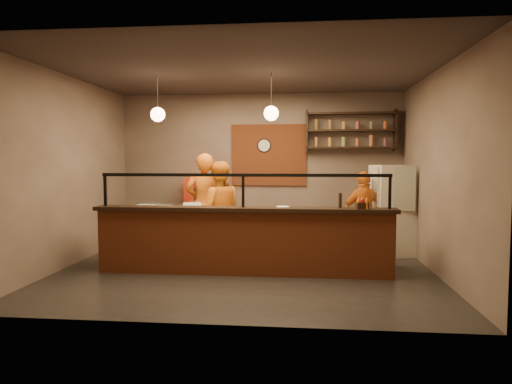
# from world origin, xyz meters

# --- Properties ---
(floor) EXTENTS (6.00, 6.00, 0.00)m
(floor) POSITION_xyz_m (0.00, 0.00, 0.00)
(floor) COLOR black
(floor) RESTS_ON ground
(ceiling) EXTENTS (6.00, 6.00, 0.00)m
(ceiling) POSITION_xyz_m (0.00, 0.00, 3.20)
(ceiling) COLOR #382F2B
(ceiling) RESTS_ON wall_back
(wall_back) EXTENTS (6.00, 0.00, 6.00)m
(wall_back) POSITION_xyz_m (0.00, 2.50, 1.60)
(wall_back) COLOR #786458
(wall_back) RESTS_ON floor
(wall_left) EXTENTS (0.00, 5.00, 5.00)m
(wall_left) POSITION_xyz_m (-3.00, 0.00, 1.60)
(wall_left) COLOR #786458
(wall_left) RESTS_ON floor
(wall_right) EXTENTS (0.00, 5.00, 5.00)m
(wall_right) POSITION_xyz_m (3.00, 0.00, 1.60)
(wall_right) COLOR #786458
(wall_right) RESTS_ON floor
(wall_front) EXTENTS (6.00, 0.00, 6.00)m
(wall_front) POSITION_xyz_m (0.00, -2.50, 1.60)
(wall_front) COLOR #786458
(wall_front) RESTS_ON floor
(brick_patch) EXTENTS (1.60, 0.04, 1.30)m
(brick_patch) POSITION_xyz_m (0.20, 2.47, 1.90)
(brick_patch) COLOR #974221
(brick_patch) RESTS_ON wall_back
(service_counter) EXTENTS (4.60, 0.25, 1.00)m
(service_counter) POSITION_xyz_m (0.00, -0.30, 0.50)
(service_counter) COLOR #974221
(service_counter) RESTS_ON floor
(counter_ledge) EXTENTS (4.70, 0.37, 0.06)m
(counter_ledge) POSITION_xyz_m (0.00, -0.30, 1.03)
(counter_ledge) COLOR black
(counter_ledge) RESTS_ON service_counter
(worktop_cabinet) EXTENTS (4.60, 0.75, 0.85)m
(worktop_cabinet) POSITION_xyz_m (0.00, 0.20, 0.42)
(worktop_cabinet) COLOR gray
(worktop_cabinet) RESTS_ON floor
(worktop) EXTENTS (4.60, 0.75, 0.05)m
(worktop) POSITION_xyz_m (0.00, 0.20, 0.88)
(worktop) COLOR beige
(worktop) RESTS_ON worktop_cabinet
(sneeze_guard) EXTENTS (4.50, 0.05, 0.52)m
(sneeze_guard) POSITION_xyz_m (0.00, -0.30, 1.37)
(sneeze_guard) COLOR white
(sneeze_guard) RESTS_ON counter_ledge
(wall_shelving) EXTENTS (1.84, 0.28, 0.85)m
(wall_shelving) POSITION_xyz_m (1.90, 2.32, 2.40)
(wall_shelving) COLOR black
(wall_shelving) RESTS_ON wall_back
(wall_clock) EXTENTS (0.30, 0.04, 0.30)m
(wall_clock) POSITION_xyz_m (0.10, 2.46, 2.10)
(wall_clock) COLOR black
(wall_clock) RESTS_ON wall_back
(pendant_left) EXTENTS (0.24, 0.24, 0.77)m
(pendant_left) POSITION_xyz_m (-1.50, 0.20, 2.55)
(pendant_left) COLOR black
(pendant_left) RESTS_ON ceiling
(pendant_right) EXTENTS (0.24, 0.24, 0.77)m
(pendant_right) POSITION_xyz_m (0.40, 0.20, 2.55)
(pendant_right) COLOR black
(pendant_right) RESTS_ON ceiling
(cook_left) EXTENTS (0.79, 0.62, 1.92)m
(cook_left) POSITION_xyz_m (-0.94, 1.20, 0.96)
(cook_left) COLOR orange
(cook_left) RESTS_ON floor
(cook_mid) EXTENTS (0.96, 0.81, 1.77)m
(cook_mid) POSITION_xyz_m (-0.62, 0.94, 0.88)
(cook_mid) COLOR orange
(cook_mid) RESTS_ON floor
(cook_right) EXTENTS (1.01, 0.67, 1.59)m
(cook_right) POSITION_xyz_m (2.05, 1.20, 0.79)
(cook_right) COLOR #CA5F13
(cook_right) RESTS_ON floor
(fridge) EXTENTS (0.83, 0.79, 1.70)m
(fridge) POSITION_xyz_m (2.60, 1.45, 0.85)
(fridge) COLOR beige
(fridge) RESTS_ON floor
(red_cooler) EXTENTS (0.73, 0.70, 1.42)m
(red_cooler) POSITION_xyz_m (-1.27, 2.15, 0.71)
(red_cooler) COLOR #B6200C
(red_cooler) RESTS_ON floor
(pizza_dough) EXTENTS (0.61, 0.61, 0.01)m
(pizza_dough) POSITION_xyz_m (-0.15, 0.09, 0.91)
(pizza_dough) COLOR beige
(pizza_dough) RESTS_ON worktop
(prep_tub_a) EXTENTS (0.30, 0.25, 0.13)m
(prep_tub_a) POSITION_xyz_m (-1.75, 0.20, 0.97)
(prep_tub_a) COLOR silver
(prep_tub_a) RESTS_ON worktop
(prep_tub_b) EXTENTS (0.34, 0.30, 0.15)m
(prep_tub_b) POSITION_xyz_m (-0.98, 0.41, 0.97)
(prep_tub_b) COLOR white
(prep_tub_b) RESTS_ON worktop
(prep_tub_c) EXTENTS (0.31, 0.25, 0.15)m
(prep_tub_c) POSITION_xyz_m (-1.39, -0.03, 0.97)
(prep_tub_c) COLOR silver
(prep_tub_c) RESTS_ON worktop
(rolling_pin) EXTENTS (0.31, 0.08, 0.05)m
(rolling_pin) POSITION_xyz_m (-1.54, 0.20, 0.93)
(rolling_pin) COLOR #F2FB29
(rolling_pin) RESTS_ON worktop
(condiment_caddy) EXTENTS (0.18, 0.15, 0.10)m
(condiment_caddy) POSITION_xyz_m (1.81, -0.34, 1.11)
(condiment_caddy) COLOR black
(condiment_caddy) RESTS_ON counter_ledge
(pepper_mill) EXTENTS (0.05, 0.05, 0.23)m
(pepper_mill) POSITION_xyz_m (1.49, -0.23, 1.17)
(pepper_mill) COLOR black
(pepper_mill) RESTS_ON counter_ledge
(small_plate) EXTENTS (0.26, 0.26, 0.01)m
(small_plate) POSITION_xyz_m (0.61, -0.24, 1.07)
(small_plate) COLOR silver
(small_plate) RESTS_ON counter_ledge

